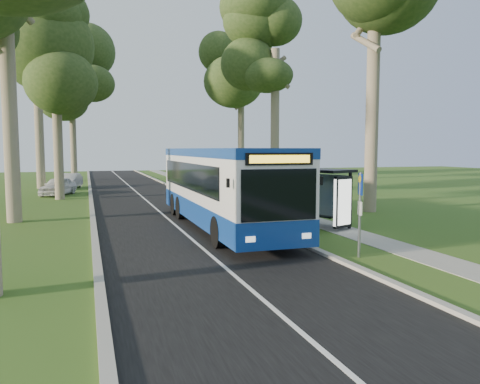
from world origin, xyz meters
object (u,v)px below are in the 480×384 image
object	(u,v)px
bus_stop_sign	(360,205)
car_silver	(70,181)
car_white	(58,186)
litter_bin	(248,202)
bus_shelter	(326,187)
bus	(221,187)

from	to	relation	value
bus_stop_sign	car_silver	size ratio (longest dim) A/B	0.67
car_white	litter_bin	bearing A→B (deg)	-30.55
bus_shelter	car_silver	size ratio (longest dim) A/B	0.84
bus	bus_stop_sign	size ratio (longest dim) A/B	4.82
car_white	car_silver	world-z (taller)	car_white
litter_bin	car_silver	bearing A→B (deg)	118.34
bus	car_white	world-z (taller)	bus
bus	bus_stop_sign	distance (m)	7.20
litter_bin	car_silver	distance (m)	20.93
bus	bus_shelter	size ratio (longest dim) A/B	3.89
bus_stop_sign	bus_shelter	xyz separation A→B (m)	(1.65, 5.24, 0.13)
bus_stop_sign	litter_bin	size ratio (longest dim) A/B	2.92
bus_stop_sign	bus_shelter	bearing A→B (deg)	88.33
litter_bin	bus_stop_sign	bearing A→B (deg)	-91.79
bus_shelter	car_silver	bearing A→B (deg)	93.35
bus	bus_shelter	distance (m)	4.51
bus_shelter	car_silver	world-z (taller)	bus_shelter
bus	litter_bin	distance (m)	6.04
bus_shelter	bus	bearing A→B (deg)	140.31
bus_stop_sign	car_white	bearing A→B (deg)	128.46
bus	car_white	bearing A→B (deg)	113.42
bus_shelter	litter_bin	xyz separation A→B (m)	(-1.28, 6.53, -1.33)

